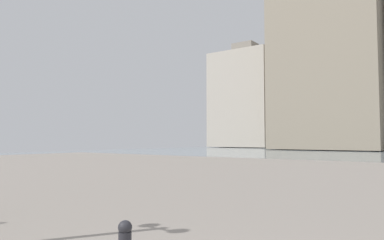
{
  "coord_description": "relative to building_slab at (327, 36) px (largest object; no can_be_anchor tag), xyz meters",
  "views": [
    {
      "loc": [
        -1.23,
        1.74,
        1.64
      ],
      "look_at": [
        5.77,
        -8.01,
        2.31
      ],
      "focal_mm": 32.55,
      "sensor_mm": 36.0,
      "label": 1
    }
  ],
  "objects": [
    {
      "name": "building_annex",
      "position": [
        19.86,
        -7.47,
        -9.17
      ],
      "size": [
        13.84,
        11.0,
        23.35
      ],
      "color": "#B2A899",
      "rests_on": "ground"
    },
    {
      "name": "building_slab",
      "position": [
        0.0,
        0.0,
        0.0
      ],
      "size": [
        17.41,
        14.34,
        41.71
      ],
      "color": "gray",
      "rests_on": "ground"
    }
  ]
}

